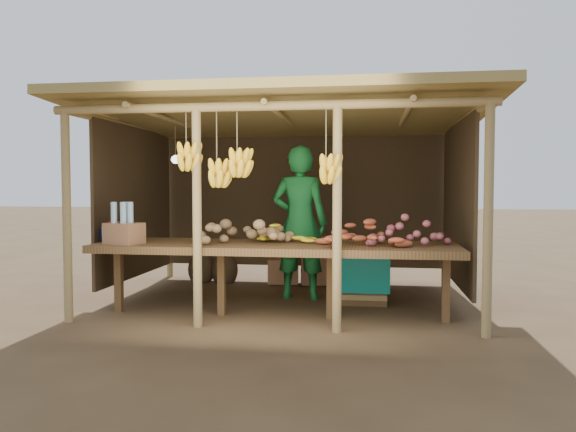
# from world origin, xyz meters

# --- Properties ---
(ground) EXTENTS (60.00, 60.00, 0.00)m
(ground) POSITION_xyz_m (0.00, 0.00, 0.00)
(ground) COLOR brown
(ground) RESTS_ON ground
(stall_structure) EXTENTS (4.70, 3.50, 2.43)m
(stall_structure) POSITION_xyz_m (-0.02, -0.03, 1.91)
(stall_structure) COLOR #99804F
(stall_structure) RESTS_ON ground
(counter) EXTENTS (3.90, 1.05, 0.80)m
(counter) POSITION_xyz_m (0.00, -0.95, 0.74)
(counter) COLOR brown
(counter) RESTS_ON ground
(potato_heap) EXTENTS (1.23, 0.90, 0.37)m
(potato_heap) POSITION_xyz_m (-0.40, -0.92, 0.99)
(potato_heap) COLOR #8F6E49
(potato_heap) RESTS_ON counter
(sweet_potato_heap) EXTENTS (0.97, 0.74, 0.35)m
(sweet_potato_heap) POSITION_xyz_m (0.94, -1.06, 0.98)
(sweet_potato_heap) COLOR #AD4D2C
(sweet_potato_heap) RESTS_ON counter
(onion_heap) EXTENTS (0.97, 0.75, 0.36)m
(onion_heap) POSITION_xyz_m (1.43, -0.89, 0.98)
(onion_heap) COLOR #AC545D
(onion_heap) RESTS_ON counter
(banana_pile) EXTENTS (0.59, 0.42, 0.34)m
(banana_pile) POSITION_xyz_m (0.09, -0.74, 0.97)
(banana_pile) COLOR yellow
(banana_pile) RESTS_ON counter
(tomato_basin) EXTENTS (0.41, 0.41, 0.22)m
(tomato_basin) POSITION_xyz_m (-1.90, -0.74, 0.89)
(tomato_basin) COLOR navy
(tomato_basin) RESTS_ON counter
(bottle_box) EXTENTS (0.43, 0.38, 0.45)m
(bottle_box) POSITION_xyz_m (-1.61, -1.21, 0.97)
(bottle_box) COLOR #926041
(bottle_box) RESTS_ON counter
(vendor) EXTENTS (0.73, 0.51, 1.93)m
(vendor) POSITION_xyz_m (0.13, 0.09, 0.96)
(vendor) COLOR #186E2E
(vendor) RESTS_ON ground
(tarp_crate) EXTENTS (0.65, 0.56, 0.77)m
(tarp_crate) POSITION_xyz_m (0.93, -0.06, 0.31)
(tarp_crate) COLOR brown
(tarp_crate) RESTS_ON ground
(carton_stack) EXTENTS (0.96, 0.40, 0.70)m
(carton_stack) POSITION_xyz_m (0.09, 1.09, 0.31)
(carton_stack) COLOR #926041
(carton_stack) RESTS_ON ground
(burlap_sacks) EXTENTS (0.75, 0.39, 0.53)m
(burlap_sacks) POSITION_xyz_m (-1.29, 1.10, 0.23)
(burlap_sacks) COLOR #42311E
(burlap_sacks) RESTS_ON ground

